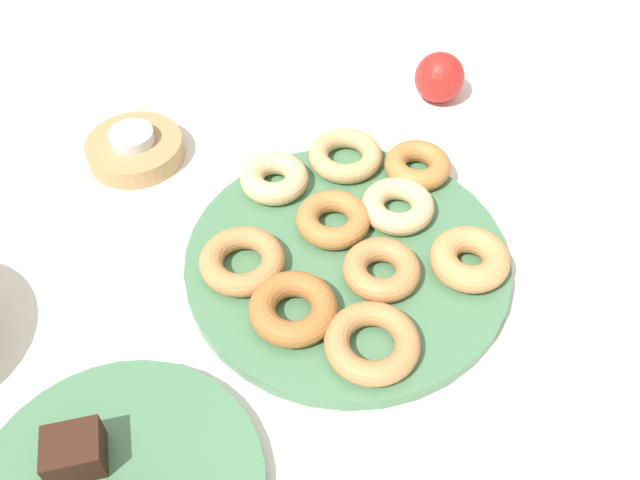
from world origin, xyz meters
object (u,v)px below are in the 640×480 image
apple (439,77)px  donut_9 (381,270)px  donut_0 (417,165)px  candle_holder (135,149)px  donut_1 (293,308)px  donut_5 (398,206)px  donut_3 (345,155)px  tealight (132,137)px  donut_6 (333,219)px  donut_7 (274,178)px  donut_8 (470,259)px  brownie_far (74,452)px  donut_2 (242,260)px  donut_plate (347,260)px

apple → donut_9: bearing=154.0°
donut_0 → candle_holder: donut_0 is taller
donut_9 → donut_1: bearing=109.4°
donut_5 → donut_3: bearing=24.1°
tealight → apple: bearing=-82.2°
tealight → apple: size_ratio=0.80×
donut_6 → donut_7: size_ratio=1.04×
donut_7 → donut_8: donut_8 is taller
donut_6 → candle_holder: donut_6 is taller
donut_9 → apple: bearing=-26.0°
donut_1 → donut_6: size_ratio=1.08×
donut_3 → apple: 0.20m
donut_1 → brownie_far: brownie_far is taller
apple → donut_3: bearing=129.8°
donut_2 → donut_6: bearing=-68.1°
donut_7 → tealight: donut_7 is taller
candle_holder → apple: size_ratio=1.77×
donut_0 → donut_7: bearing=88.1°
donut_1 → tealight: (0.29, 0.16, 0.00)m
donut_plate → donut_2: size_ratio=3.89×
donut_0 → donut_8: (-0.15, -0.02, 0.00)m
donut_0 → brownie_far: bearing=128.4°
donut_1 → donut_2: (0.07, 0.04, -0.00)m
donut_0 → donut_5: size_ratio=0.96×
donut_8 → donut_3: bearing=28.0°
donut_0 → donut_7: 0.17m
donut_7 → donut_8: (-0.16, -0.19, 0.00)m
candle_holder → donut_9: bearing=-134.5°
donut_3 → donut_7: donut_7 is taller
candle_holder → donut_3: bearing=-105.9°
donut_2 → donut_9: (-0.04, -0.14, 0.00)m
donut_3 → donut_0: bearing=-111.9°
candle_holder → donut_1: bearing=-150.8°
donut_plate → brownie_far: 0.33m
donut_plate → donut_9: donut_9 is taller
tealight → donut_8: bearing=-126.1°
apple → donut_plate: bearing=146.7°
donut_2 → donut_7: 0.13m
donut_0 → donut_5: bearing=147.5°
donut_5 → donut_9: 0.09m
donut_1 → donut_8: donut_8 is taller
donut_0 → donut_3: bearing=68.1°
donut_2 → donut_5: size_ratio=1.10×
donut_plate → donut_7: 0.14m
donut_0 → donut_3: size_ratio=0.89×
donut_8 → donut_7: bearing=50.0°
donut_6 → brownie_far: size_ratio=1.71×
donut_plate → donut_7: bearing=28.6°
donut_2 → apple: apple is taller
donut_plate → candle_holder: candle_holder is taller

